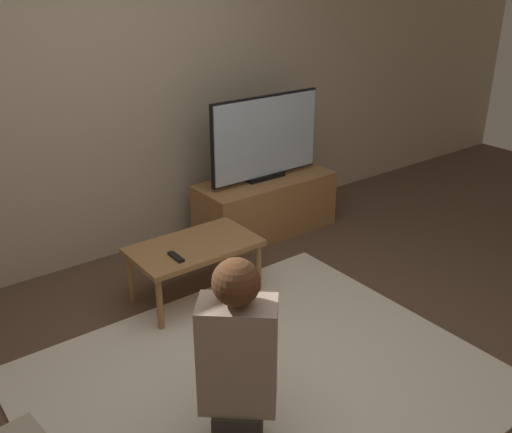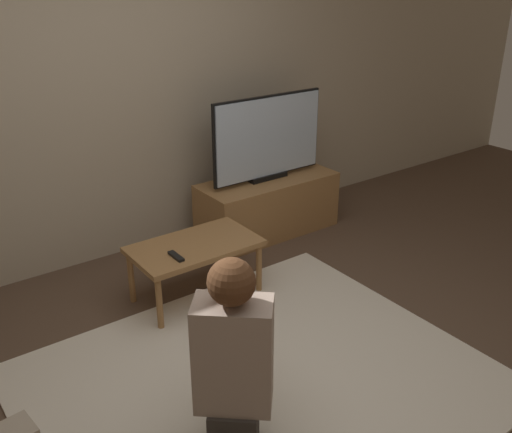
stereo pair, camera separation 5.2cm
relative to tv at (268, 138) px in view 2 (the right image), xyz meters
The scene contains 8 objects.
ground_plane 2.10m from the tv, 128.25° to the right, with size 10.00×10.00×0.00m, color brown.
wall_back 1.35m from the tv, 160.85° to the left, with size 10.00×0.06×2.60m.
rug 2.09m from the tv, 128.25° to the right, with size 2.37×1.99×0.02m.
tv_stand 0.58m from the tv, 90.00° to the right, with size 1.17×0.48×0.47m.
tv is the anchor object (origin of this frame).
coffee_table 1.24m from the tv, 151.90° to the right, with size 0.84×0.48×0.40m.
person_kneeling 2.41m from the tv, 130.90° to the right, with size 0.71×0.76×0.99m.
remote 1.43m from the tv, 152.10° to the right, with size 0.04×0.15×0.02m.
Camera 2 is at (-1.47, -1.97, 2.08)m, focal length 40.00 mm.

